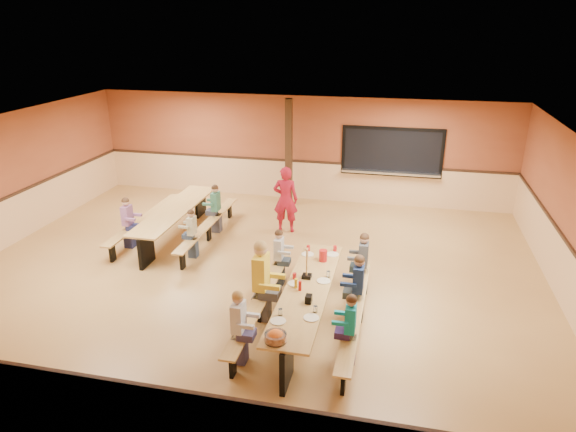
# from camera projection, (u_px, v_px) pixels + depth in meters

# --- Properties ---
(ground) EXTENTS (12.00, 12.00, 0.00)m
(ground) POSITION_uv_depth(u_px,v_px,m) (252.00, 274.00, 10.75)
(ground) COLOR #9E713C
(ground) RESTS_ON ground
(room_envelope) EXTENTS (12.04, 10.04, 3.02)m
(room_envelope) POSITION_uv_depth(u_px,v_px,m) (251.00, 244.00, 10.50)
(room_envelope) COLOR brown
(room_envelope) RESTS_ON ground
(kitchen_pass_through) EXTENTS (2.78, 0.28, 1.38)m
(kitchen_pass_through) POSITION_uv_depth(u_px,v_px,m) (392.00, 154.00, 14.20)
(kitchen_pass_through) COLOR black
(kitchen_pass_through) RESTS_ON ground
(structural_post) EXTENTS (0.18, 0.18, 3.00)m
(structural_post) POSITION_uv_depth(u_px,v_px,m) (289.00, 153.00, 14.26)
(structural_post) COLOR black
(structural_post) RESTS_ON ground
(cafeteria_table_main) EXTENTS (1.91, 3.70, 0.74)m
(cafeteria_table_main) POSITION_uv_depth(u_px,v_px,m) (307.00, 299.00, 8.74)
(cafeteria_table_main) COLOR #AE8445
(cafeteria_table_main) RESTS_ON ground
(cafeteria_table_second) EXTENTS (1.91, 3.70, 0.74)m
(cafeteria_table_second) POSITION_uv_depth(u_px,v_px,m) (176.00, 217.00, 12.37)
(cafeteria_table_second) COLOR #AE8445
(cafeteria_table_second) RESTS_ON ground
(seated_child_white_left) EXTENTS (0.38, 0.31, 1.22)m
(seated_child_white_left) POSITION_uv_depth(u_px,v_px,m) (239.00, 328.00, 7.78)
(seated_child_white_left) COLOR silver
(seated_child_white_left) RESTS_ON ground
(seated_adult_yellow) EXTENTS (0.50, 0.41, 1.47)m
(seated_adult_yellow) POSITION_uv_depth(u_px,v_px,m) (261.00, 281.00, 8.90)
(seated_adult_yellow) COLOR yellow
(seated_adult_yellow) RESTS_ON ground
(seated_child_grey_left) EXTENTS (0.34, 0.28, 1.15)m
(seated_child_grey_left) POSITION_uv_depth(u_px,v_px,m) (279.00, 258.00, 10.14)
(seated_child_grey_left) COLOR #BBBBBB
(seated_child_grey_left) RESTS_ON ground
(seated_child_teal_right) EXTENTS (0.35, 0.28, 1.16)m
(seated_child_teal_right) POSITION_uv_depth(u_px,v_px,m) (350.00, 330.00, 7.79)
(seated_child_teal_right) COLOR #1297A8
(seated_child_teal_right) RESTS_ON ground
(seated_child_navy_right) EXTENTS (0.38, 0.31, 1.23)m
(seated_child_navy_right) POSITION_uv_depth(u_px,v_px,m) (358.00, 289.00, 8.90)
(seated_child_navy_right) COLOR navy
(seated_child_navy_right) RESTS_ON ground
(seated_child_char_right) EXTENTS (0.37, 0.30, 1.22)m
(seated_child_char_right) POSITION_uv_depth(u_px,v_px,m) (363.00, 263.00, 9.83)
(seated_child_char_right) COLOR #41454A
(seated_child_char_right) RESTS_ON ground
(seated_child_purple_sec) EXTENTS (0.36, 0.30, 1.20)m
(seated_child_purple_sec) POSITION_uv_depth(u_px,v_px,m) (128.00, 223.00, 11.80)
(seated_child_purple_sec) COLOR #865382
(seated_child_purple_sec) RESTS_ON ground
(seated_child_green_sec) EXTENTS (0.37, 0.30, 1.20)m
(seated_child_green_sec) POSITION_uv_depth(u_px,v_px,m) (216.00, 209.00, 12.68)
(seated_child_green_sec) COLOR #38765F
(seated_child_green_sec) RESTS_ON ground
(seated_child_tan_sec) EXTENTS (0.32, 0.26, 1.11)m
(seated_child_tan_sec) POSITION_uv_depth(u_px,v_px,m) (192.00, 234.00, 11.32)
(seated_child_tan_sec) COLOR #ACAA87
(seated_child_tan_sec) RESTS_ON ground
(standing_woman) EXTENTS (0.64, 0.45, 1.67)m
(standing_woman) POSITION_uv_depth(u_px,v_px,m) (286.00, 199.00, 12.62)
(standing_woman) COLOR maroon
(standing_woman) RESTS_ON ground
(punch_pitcher) EXTENTS (0.16, 0.16, 0.22)m
(punch_pitcher) POSITION_uv_depth(u_px,v_px,m) (323.00, 256.00, 9.60)
(punch_pitcher) COLOR red
(punch_pitcher) RESTS_ON cafeteria_table_main
(chip_bowl) EXTENTS (0.32, 0.32, 0.15)m
(chip_bowl) POSITION_uv_depth(u_px,v_px,m) (276.00, 336.00, 7.22)
(chip_bowl) COLOR orange
(chip_bowl) RESTS_ON cafeteria_table_main
(napkin_dispenser) EXTENTS (0.10, 0.14, 0.13)m
(napkin_dispenser) POSITION_uv_depth(u_px,v_px,m) (309.00, 299.00, 8.20)
(napkin_dispenser) COLOR black
(napkin_dispenser) RESTS_ON cafeteria_table_main
(condiment_mustard) EXTENTS (0.06, 0.06, 0.17)m
(condiment_mustard) POSITION_uv_depth(u_px,v_px,m) (296.00, 283.00, 8.64)
(condiment_mustard) COLOR yellow
(condiment_mustard) RESTS_ON cafeteria_table_main
(condiment_ketchup) EXTENTS (0.06, 0.06, 0.17)m
(condiment_ketchup) POSITION_uv_depth(u_px,v_px,m) (300.00, 286.00, 8.56)
(condiment_ketchup) COLOR #B2140F
(condiment_ketchup) RESTS_ON cafeteria_table_main
(table_paddle) EXTENTS (0.16, 0.16, 0.56)m
(table_paddle) POSITION_uv_depth(u_px,v_px,m) (307.00, 271.00, 8.96)
(table_paddle) COLOR black
(table_paddle) RESTS_ON cafeteria_table_main
(place_settings) EXTENTS (0.65, 3.30, 0.11)m
(place_settings) POSITION_uv_depth(u_px,v_px,m) (307.00, 285.00, 8.64)
(place_settings) COLOR beige
(place_settings) RESTS_ON cafeteria_table_main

